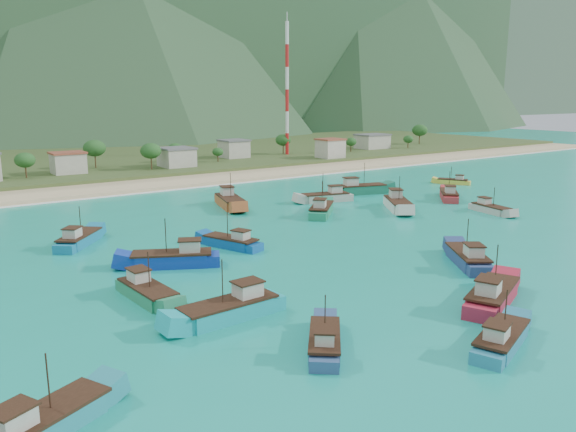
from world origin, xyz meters
TOP-DOWN VIEW (x-y plane):
  - ground at (0.00, 0.00)m, footprint 600.00×600.00m
  - beach at (0.00, 79.00)m, footprint 400.00×18.00m
  - land at (0.00, 140.00)m, footprint 400.00×110.00m
  - surf_line at (0.00, 69.50)m, footprint 400.00×2.50m
  - village at (7.51, 101.74)m, footprint 215.83×26.49m
  - vegetation at (-6.58, 103.10)m, footprint 278.75×25.74m
  - radio_tower at (67.94, 108.00)m, footprint 1.20×1.20m
  - boat_1 at (18.06, 26.63)m, footprint 10.44×10.14m
  - boat_2 at (33.51, 21.96)m, footprint 9.78×12.01m
  - boat_5 at (-7.25, 16.20)m, footprint 5.98×9.98m
  - boat_8 at (3.85, -20.10)m, footprint 12.02×7.55m
  - boat_9 at (-4.59, -26.93)m, footprint 9.90×5.80m
  - boat_10 at (27.38, 36.53)m, footprint 11.48×5.96m
  - boat_11 at (-25.60, 2.83)m, footprint 3.72×10.36m
  - boat_12 at (50.59, 23.25)m, footprint 10.00×9.80m
  - boat_13 at (-40.81, -17.38)m, footprint 10.39×6.95m
  - boat_15 at (13.85, -9.46)m, footprint 8.94×10.81m
  - boat_16 at (7.86, 43.27)m, footprint 7.03×13.10m
  - boat_17 at (68.80, 36.52)m, footprint 6.11×8.24m
  - boat_18 at (39.66, 39.48)m, footprint 13.14×7.26m
  - boat_20 at (-25.16, 30.60)m, footprint 9.13×9.93m
  - boat_22 at (-17.57, -18.13)m, footprint 7.67×8.48m
  - boat_23 at (-20.76, -7.15)m, footprint 11.53×3.91m
  - boat_26 at (-18.05, 12.55)m, footprint 11.87×8.39m
  - boat_27 at (45.68, 9.48)m, footprint 4.42×9.44m

SIDE VIEW (x-z plane):
  - ground at x=0.00m, z-range 0.00..0.00m
  - beach at x=0.00m, z-range -0.60..0.60m
  - land at x=0.00m, z-range -1.20..1.20m
  - surf_line at x=0.00m, z-range -0.04..0.04m
  - boat_17 at x=68.80m, z-range -1.92..2.88m
  - boat_22 at x=-17.57m, z-range -2.06..3.17m
  - boat_27 at x=45.68m, z-range -2.10..3.27m
  - boat_9 at x=-4.59m, z-range -2.18..3.44m
  - boat_5 at x=-7.25m, z-range -2.20..3.47m
  - boat_13 at x=-40.81m, z-range -2.29..3.67m
  - boat_11 at x=-25.60m, z-range -2.31..3.71m
  - boat_20 at x=-25.16m, z-range -2.36..3.81m
  - boat_12 at x=50.59m, z-range -2.43..3.96m
  - boat_15 at x=13.85m, z-range -2.45..4.02m
  - boat_10 at x=27.38m, z-range -2.46..4.04m
  - boat_1 at x=18.06m, z-range -2.51..4.14m
  - boat_23 at x=-20.76m, z-range -2.53..4.19m
  - boat_8 at x=3.85m, z-range -2.57..4.27m
  - boat_26 at x=-18.05m, z-range -2.57..4.28m
  - boat_2 at x=33.51m, z-range -2.67..4.48m
  - boat_16 at x=7.86m, z-range -2.75..4.67m
  - boat_18 at x=39.66m, z-range -2.76..4.68m
  - village at x=7.51m, z-range 1.20..7.75m
  - vegetation at x=-6.58m, z-range 0.83..9.61m
  - radio_tower at x=67.94m, z-range 1.60..46.39m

